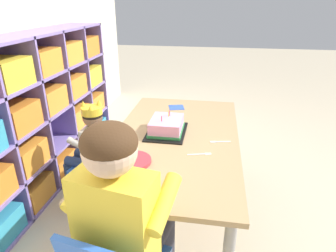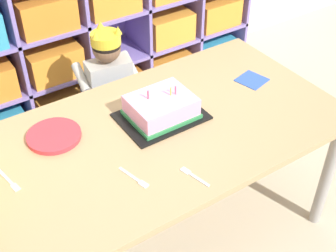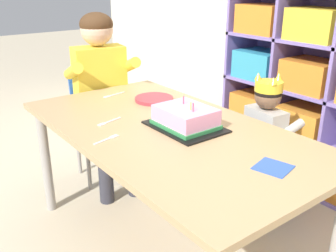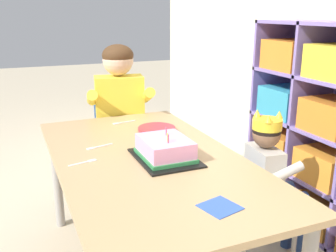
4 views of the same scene
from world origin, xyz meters
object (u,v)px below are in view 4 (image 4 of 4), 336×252
Objects in this scene: fork_at_table_front_edge at (85,162)px; fork_scattered_mid_table at (123,122)px; birthday_cake_on_tray at (165,150)px; child_with_crown at (271,172)px; activity_table at (148,171)px; adult_helper_seated at (121,110)px; paper_plate_stack at (157,129)px; classroom_chair_blue at (250,202)px; classroom_chair_adult_side at (120,138)px; fork_near_child_seat at (98,147)px.

fork_scattered_mid_table is at bearing -134.37° from fork_at_table_front_edge.
fork_at_table_front_edge is at bearing -104.72° from birthday_cake_on_tray.
child_with_crown is at bearing -59.61° from fork_scattered_mid_table.
birthday_cake_on_tray is 2.27× the size of fork_scattered_mid_table.
fork_scattered_mid_table is at bearing 174.72° from activity_table.
adult_helper_seated is (-0.76, 0.09, 0.09)m from activity_table.
fork_scattered_mid_table is at bearing -179.07° from birthday_cake_on_tray.
child_with_crown reaches higher than birthday_cake_on_tray.
adult_helper_seated reaches higher than birthday_cake_on_tray.
adult_helper_seated is 0.81m from birthday_cake_on_tray.
fork_at_table_front_edge is 0.62m from fork_scattered_mid_table.
fork_at_table_front_edge reaches higher than activity_table.
child_with_crown reaches higher than fork_at_table_front_edge.
paper_plate_stack is 1.40× the size of fork_scattered_mid_table.
classroom_chair_blue is 0.86× the size of classroom_chair_adult_side.
child_with_crown is at bearing -89.31° from classroom_chair_blue.
activity_table is 0.28m from fork_at_table_front_edge.
activity_table is at bearing 159.20° from fork_at_table_front_edge.
paper_plate_stack reaches higher than fork_scattered_mid_table.
activity_table is 7.18× the size of paper_plate_stack.
fork_near_child_seat is (-0.17, 0.10, 0.00)m from fork_at_table_front_edge.
adult_helper_seated is at bearing 177.69° from birthday_cake_on_tray.
classroom_chair_blue is 4.04× the size of fork_scattered_mid_table.
fork_scattered_mid_table is (-0.22, -0.13, -0.01)m from paper_plate_stack.
fork_at_table_front_edge is at bearing 89.37° from child_with_crown.
fork_scattered_mid_table is (-0.64, -0.46, 0.29)m from classroom_chair_blue.
child_with_crown is (0.08, 0.61, -0.07)m from activity_table.
classroom_chair_adult_side is at bearing 172.45° from activity_table.
adult_helper_seated reaches higher than fork_at_table_front_edge.
fork_near_child_seat reaches higher than activity_table.
activity_table is 0.88m from classroom_chair_adult_side.
fork_at_table_front_edge and fork_near_child_seat have the same top height.
classroom_chair_adult_side is 5.51× the size of fork_at_table_front_edge.
fork_at_table_front_edge reaches higher than classroom_chair_blue.
child_with_crown is 2.44× the size of birthday_cake_on_tray.
classroom_chair_blue is 0.61m from paper_plate_stack.
classroom_chair_adult_side is at bearing 90.00° from adult_helper_seated.
classroom_chair_adult_side is 0.75m from fork_near_child_seat.
birthday_cake_on_tray is 0.62m from fork_scattered_mid_table.
child_with_crown is at bearing -34.75° from fork_near_child_seat.
activity_table is at bearing -128.76° from birthday_cake_on_tray.
child_with_crown is (0.01, 0.10, 0.15)m from classroom_chair_blue.
activity_table is 2.13× the size of classroom_chair_adult_side.
fork_at_table_front_edge is at bearing -97.90° from activity_table.
birthday_cake_on_tray is (-0.03, -0.55, 0.18)m from child_with_crown.
fork_near_child_seat is at bearing -140.04° from activity_table.
birthday_cake_on_tray is at bearing 94.34° from classroom_chair_blue.
birthday_cake_on_tray is (0.92, -0.05, 0.24)m from classroom_chair_adult_side.
classroom_chair_adult_side reaches higher than fork_scattered_mid_table.
adult_helper_seated is 0.81m from fork_at_table_front_edge.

